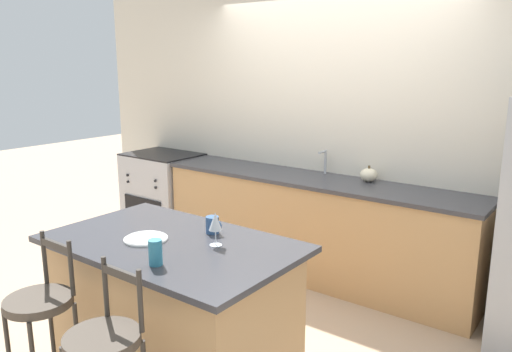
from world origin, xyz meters
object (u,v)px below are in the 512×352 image
Objects in this scene: tumbler_cup at (155,252)px; pumpkin_decoration at (369,175)px; dinner_plate at (146,239)px; oven_range at (164,194)px; coffee_mug at (213,225)px; bar_stool_near at (42,324)px; wine_glass at (215,222)px.

tumbler_cup is 0.91× the size of pumpkin_decoration.
dinner_plate is at bearing 146.37° from tumbler_cup.
oven_range is 8.25× the size of coffee_mug.
coffee_mug is (0.39, 0.91, 0.38)m from bar_stool_near.
coffee_mug is 0.55m from tumbler_cup.
tumbler_cup reaches higher than dinner_plate.
dinner_plate is 1.88× the size of tumbler_cup.
wine_glass is 0.40m from tumbler_cup.
dinner_plate is 0.40m from coffee_mug.
tumbler_cup reaches higher than bar_stool_near.
coffee_mug is at bearing 135.99° from wine_glass.
pumpkin_decoration is (0.11, 2.33, -0.00)m from tumbler_cup.
tumbler_cup is at bearing -99.10° from wine_glass.
dinner_plate is at bearing -125.56° from coffee_mug.
coffee_mug reaches higher than oven_range.
bar_stool_near is 7.08× the size of pumpkin_decoration.
wine_glass is at bearing -37.11° from oven_range.
pumpkin_decoration is at bearing 87.30° from tumbler_cup.
bar_stool_near is 1.04m from wine_glass.
pumpkin_decoration is at bearing 4.34° from oven_range.
bar_stool_near is at bearing -125.24° from wine_glass.
wine_glass reaches higher than pumpkin_decoration.
pumpkin_decoration reaches higher than tumbler_cup.
wine_glass reaches higher than coffee_mug.
coffee_mug is 0.84× the size of tumbler_cup.
tumbler_cup is at bearing -43.53° from oven_range.
coffee_mug is at bearing -96.39° from pumpkin_decoration.
wine_glass is (0.54, 0.76, 0.46)m from bar_stool_near.
wine_glass is at bearing -91.40° from pumpkin_decoration.
oven_range is 6.35× the size of pumpkin_decoration.
wine_glass is at bearing -44.01° from coffee_mug.
pumpkin_decoration is (0.05, 1.94, -0.07)m from wine_glass.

